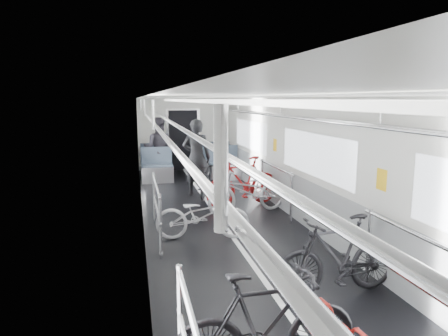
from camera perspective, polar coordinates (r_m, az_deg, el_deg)
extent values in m
cube|color=black|center=(7.05, 1.24, -9.79)|extent=(3.00, 14.00, 0.01)
cube|color=white|center=(6.64, 1.32, 10.08)|extent=(3.00, 14.00, 0.02)
cube|color=silver|center=(6.55, -11.55, -0.67)|extent=(0.02, 14.00, 2.40)
cube|color=silver|center=(7.25, 12.86, 0.29)|extent=(0.02, 14.00, 2.40)
cube|color=silver|center=(13.59, -5.87, 4.84)|extent=(3.00, 0.02, 2.40)
cube|color=white|center=(7.05, 1.24, -9.77)|extent=(0.08, 13.80, 0.01)
cube|color=gray|center=(6.73, -11.08, -6.95)|extent=(0.01, 13.90, 0.90)
cube|color=gray|center=(7.40, 12.43, -5.46)|extent=(0.01, 13.90, 0.90)
cube|color=white|center=(6.52, -11.35, 1.07)|extent=(0.01, 10.80, 0.75)
cube|color=white|center=(7.21, 12.71, 1.85)|extent=(0.01, 10.80, 0.75)
cube|color=white|center=(6.53, -3.43, 9.54)|extent=(0.14, 13.40, 0.05)
cube|color=white|center=(6.80, 5.89, 9.52)|extent=(0.14, 13.40, 0.05)
cube|color=black|center=(13.55, -5.83, 3.97)|extent=(0.95, 0.10, 2.00)
imported|color=black|center=(3.62, 6.09, -21.50)|extent=(1.64, 0.47, 0.98)
imported|color=#AAA9AE|center=(6.86, -3.07, -6.71)|extent=(1.67, 0.83, 0.84)
imported|color=black|center=(5.12, 15.98, -11.96)|extent=(1.70, 0.60, 1.00)
imported|color=silver|center=(8.33, 3.49, -3.30)|extent=(1.94, 1.08, 0.96)
imported|color=maroon|center=(8.90, 2.75, -1.97)|extent=(1.92, 1.02, 1.11)
imported|color=black|center=(9.88, -2.53, -1.57)|extent=(1.02, 1.70, 0.84)
imported|color=black|center=(9.85, -3.94, 1.51)|extent=(0.81, 0.66, 1.90)
imported|color=#28252C|center=(12.08, -9.40, 2.80)|extent=(1.02, 0.87, 1.84)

